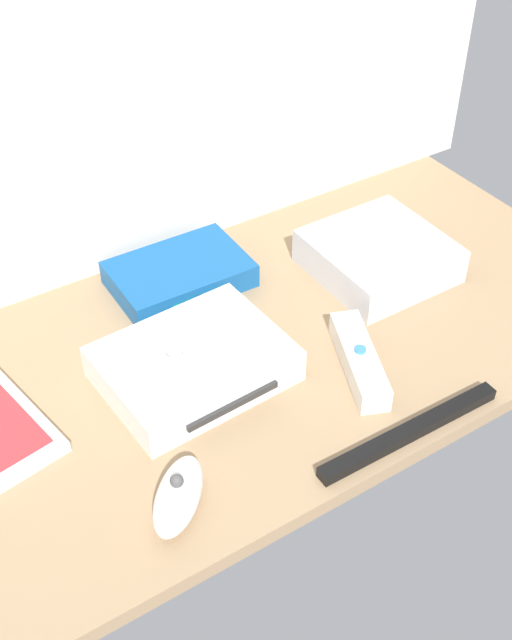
{
  "coord_description": "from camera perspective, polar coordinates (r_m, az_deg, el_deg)",
  "views": [
    {
      "loc": [
        -40.02,
        -62.58,
        67.97
      ],
      "look_at": [
        0.0,
        0.0,
        4.0
      ],
      "focal_mm": 45.34,
      "sensor_mm": 36.0,
      "label": 1
    }
  ],
  "objects": [
    {
      "name": "remote_nunchuk",
      "position": [
        0.83,
        -5.51,
        -12.24
      ],
      "size": [
        10.16,
        10.21,
        5.1
      ],
      "rotation": [
        0.0,
        0.0,
        -0.78
      ],
      "color": "white",
      "rests_on": "ground_plane"
    },
    {
      "name": "back_wall",
      "position": [
        1.02,
        -7.9,
        19.82
      ],
      "size": [
        110.0,
        1.2,
        64.0
      ],
      "primitive_type": "cube",
      "color": "silver",
      "rests_on": "ground"
    },
    {
      "name": "network_router",
      "position": [
        1.09,
        -5.42,
        3.24
      ],
      "size": [
        18.25,
        12.67,
        3.4
      ],
      "rotation": [
        0.0,
        0.0,
        -0.02
      ],
      "color": "#145193",
      "rests_on": "ground_plane"
    },
    {
      "name": "ground_plane",
      "position": [
        1.01,
        -0.0,
        -2.14
      ],
      "size": [
        100.0,
        48.0,
        2.0
      ],
      "primitive_type": "cube",
      "color": "#9E7F5B",
      "rests_on": "ground"
    },
    {
      "name": "remote_wand",
      "position": [
        0.97,
        7.29,
        -2.82
      ],
      "size": [
        8.97,
        15.05,
        3.4
      ],
      "rotation": [
        0.0,
        0.0,
        -0.39
      ],
      "color": "white",
      "rests_on": "ground_plane"
    },
    {
      "name": "sensor_bar",
      "position": [
        0.91,
        10.83,
        -7.74
      ],
      "size": [
        24.02,
        2.13,
        1.4
      ],
      "primitive_type": "cube",
      "rotation": [
        0.0,
        0.0,
        -0.01
      ],
      "color": "black",
      "rests_on": "ground_plane"
    },
    {
      "name": "mini_computer",
      "position": [
        1.12,
        8.65,
        4.54
      ],
      "size": [
        17.02,
        17.02,
        5.3
      ],
      "rotation": [
        0.0,
        0.0,
        -0.0
      ],
      "color": "silver",
      "rests_on": "ground_plane"
    },
    {
      "name": "game_console",
      "position": [
        0.95,
        -4.41,
        -3.12
      ],
      "size": [
        21.81,
        17.34,
        4.4
      ],
      "rotation": [
        0.0,
        0.0,
        0.05
      ],
      "color": "white",
      "rests_on": "ground_plane"
    },
    {
      "name": "remote_classic_pad",
      "position": [
        0.93,
        -3.59,
        -1.81
      ],
      "size": [
        14.63,
        8.42,
        2.4
      ],
      "rotation": [
        0.0,
        0.0,
        0.03
      ],
      "color": "white",
      "rests_on": "game_console"
    }
  ]
}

